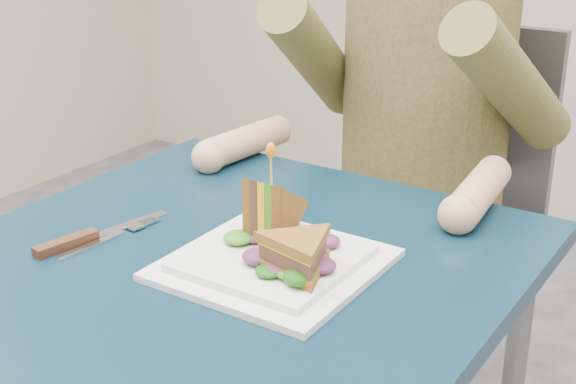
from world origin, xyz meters
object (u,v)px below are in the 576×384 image
Objects in this scene: chair at (436,209)px; fork at (108,238)px; plate at (274,262)px; sandwich_flat at (299,254)px; diner at (425,46)px; knife at (79,240)px; sandwich_upright at (272,214)px; table at (232,305)px.

chair is 0.83m from fork.
sandwich_flat is at bearing -24.44° from plate.
fork is at bearing -173.74° from sandwich_flat.
diner is at bearing 96.79° from plate.
diner reaches higher than chair.
knife is at bearing -129.78° from fork.
chair is 1.25× the size of diner.
diner is 0.59m from sandwich_upright.
sandwich_upright is at bearing 47.37° from table.
chair is 3.58× the size of plate.
sandwich_upright is 0.24m from fork.
sandwich_upright reaches higher than plate.
sandwich_flat is 0.63× the size of knife.
knife is at bearing -155.66° from table.
plate is at bearing -53.11° from sandwich_upright.
chair reaches higher than table.
chair is at bearing 90.00° from table.
knife is (-0.20, -0.09, 0.09)m from table.
fork is (-0.30, -0.03, -0.04)m from sandwich_flat.
diner is 3.37× the size of knife.
knife is at bearing -103.67° from chair.
sandwich_flat is at bearing -11.58° from table.
fork is at bearing 50.22° from knife.
knife reaches higher than fork.
fork is at bearing -102.42° from chair.
plate is 0.26m from fork.
sandwich_upright is 0.61× the size of knife.
sandwich_upright is 0.28m from knife.
chair is 5.18× the size of fork.
sandwich_upright reaches higher than sandwich_flat.
sandwich_flat is at bearing -78.72° from diner.
chair is 0.73m from sandwich_upright.
fork is (-0.17, -0.06, 0.08)m from table.
table is 0.12m from plate.
chair is 4.21× the size of knife.
fork is (-0.17, -0.79, 0.19)m from chair.
chair reaches higher than sandwich_flat.
chair reaches higher than knife.
sandwich_upright is (-0.03, 0.04, 0.05)m from plate.
sandwich_flat is (0.05, -0.03, 0.04)m from plate.
table is at bearing 18.90° from fork.
plate is 0.07m from sandwich_upright.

